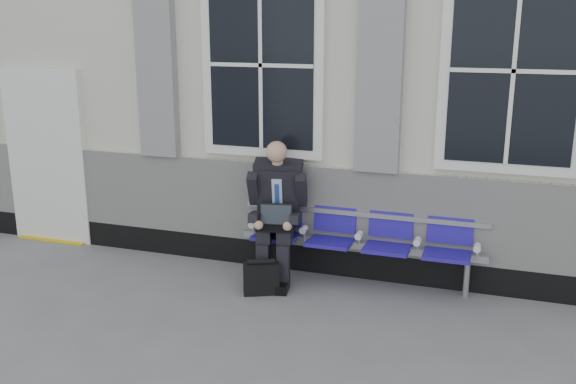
% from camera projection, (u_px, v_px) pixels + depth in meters
% --- Properties ---
extents(ground, '(70.00, 70.00, 0.00)m').
position_uv_depth(ground, '(445.00, 357.00, 5.32)').
color(ground, slate).
rests_on(ground, ground).
extents(station_building, '(14.40, 4.40, 4.49)m').
position_uv_depth(station_building, '(481.00, 60.00, 7.93)').
color(station_building, beige).
rests_on(station_building, ground).
extents(bench, '(2.60, 0.47, 0.91)m').
position_uv_depth(bench, '(360.00, 233.00, 6.70)').
color(bench, '#9EA0A3').
rests_on(bench, ground).
extents(businessman, '(0.66, 0.89, 1.50)m').
position_uv_depth(businessman, '(277.00, 206.00, 6.78)').
color(businessman, black).
rests_on(businessman, ground).
extents(briefcase, '(0.39, 0.29, 0.37)m').
position_uv_depth(briefcase, '(261.00, 278.00, 6.52)').
color(briefcase, black).
rests_on(briefcase, ground).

